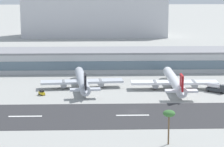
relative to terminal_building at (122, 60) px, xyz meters
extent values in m
plane|color=#9E9E99|center=(-0.19, -80.54, -5.51)|extent=(1400.00, 1400.00, 0.00)
cube|color=#2D2D30|center=(-0.19, -86.09, -5.47)|extent=(800.00, 32.16, 0.08)
cube|color=white|center=(-39.66, -86.09, -5.43)|extent=(12.00, 1.20, 0.01)
cube|color=white|center=(-0.86, -86.09, -5.43)|extent=(12.00, 1.20, 0.01)
cube|color=#B7BABC|center=(0.00, 0.06, -0.50)|extent=(154.02, 23.31, 10.02)
cube|color=slate|center=(0.00, -11.75, -1.00)|extent=(149.40, 0.30, 4.51)
cube|color=gray|center=(0.00, 0.06, 5.01)|extent=(155.56, 23.55, 1.00)
cube|color=#BCBCC1|center=(-14.97, 149.85, 11.34)|extent=(119.81, 34.72, 33.71)
cylinder|color=silver|center=(-20.53, -41.03, -2.17)|extent=(8.49, 43.31, 4.31)
sphere|color=silver|center=(-22.63, -19.59, -2.17)|extent=(4.09, 4.09, 4.09)
cone|color=silver|center=(-18.43, -62.47, -2.17)|extent=(4.62, 8.10, 3.88)
cube|color=silver|center=(-20.44, -41.89, -2.61)|extent=(37.59, 10.05, 0.95)
cylinder|color=gray|center=(-12.13, -41.07, -3.36)|extent=(3.38, 6.28, 2.80)
cylinder|color=gray|center=(-28.76, -42.70, -3.36)|extent=(3.38, 6.28, 2.80)
cube|color=silver|center=(-18.60, -60.76, -1.74)|extent=(12.91, 4.77, 0.76)
cube|color=black|center=(-18.60, -60.76, 1.27)|extent=(1.25, 5.86, 6.89)
cylinder|color=black|center=(-20.32, -43.17, -4.92)|extent=(0.78, 0.78, 1.19)
cylinder|color=white|center=(20.92, -44.68, -2.03)|extent=(5.36, 45.03, 4.50)
sphere|color=white|center=(21.36, -22.20, -2.03)|extent=(4.27, 4.27, 4.27)
cone|color=white|center=(20.49, -67.15, -2.03)|extent=(4.20, 8.17, 4.05)
cube|color=white|center=(20.91, -45.57, -2.48)|extent=(38.91, 7.49, 0.99)
cylinder|color=gray|center=(29.63, -45.74, -3.27)|extent=(3.04, 6.35, 2.92)
cylinder|color=gray|center=(12.18, -45.41, -3.27)|extent=(3.04, 6.35, 2.92)
cube|color=white|center=(20.53, -65.35, -1.58)|extent=(13.26, 3.96, 0.79)
cube|color=red|center=(20.53, -65.35, 1.57)|extent=(0.84, 6.08, 7.19)
cylinder|color=black|center=(20.88, -46.92, -4.90)|extent=(0.81, 0.81, 1.24)
cube|color=gold|center=(-37.24, -54.76, -4.71)|extent=(3.09, 3.55, 1.00)
cube|color=black|center=(-37.24, -54.76, -3.76)|extent=(2.12, 2.31, 0.90)
cylinder|color=black|center=(-37.30, -56.14, -5.21)|extent=(0.56, 0.66, 0.60)
cylinder|color=black|center=(-35.96, -55.26, -5.21)|extent=(0.56, 0.66, 0.60)
cylinder|color=black|center=(-38.53, -54.26, -5.21)|extent=(0.56, 0.66, 0.60)
cylinder|color=black|center=(-37.19, -53.39, -5.21)|extent=(0.56, 0.66, 0.60)
cube|color=#2D3338|center=(38.13, -52.39, -4.36)|extent=(8.30, 7.27, 1.40)
cylinder|color=silver|center=(37.32, -51.77, -2.61)|extent=(5.85, 5.21, 2.10)
cube|color=#2D3338|center=(40.67, -54.38, -2.76)|extent=(3.08, 3.14, 1.80)
cylinder|color=black|center=(39.67, -55.25, -5.06)|extent=(0.88, 0.77, 0.90)
cylinder|color=black|center=(41.27, -53.19, -5.06)|extent=(0.88, 0.77, 0.90)
cylinder|color=black|center=(34.98, -51.59, -5.06)|extent=(0.88, 0.77, 0.90)
cylinder|color=black|center=(36.58, -49.54, -5.06)|extent=(0.88, 0.77, 0.90)
cylinder|color=brown|center=(7.55, -116.45, -0.70)|extent=(0.48, 0.48, 9.62)
ellipsoid|color=#386B33|center=(7.55, -116.45, 4.10)|extent=(3.69, 3.69, 2.03)
camera|label=1|loc=(-13.88, -250.36, 43.79)|focal=75.70mm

